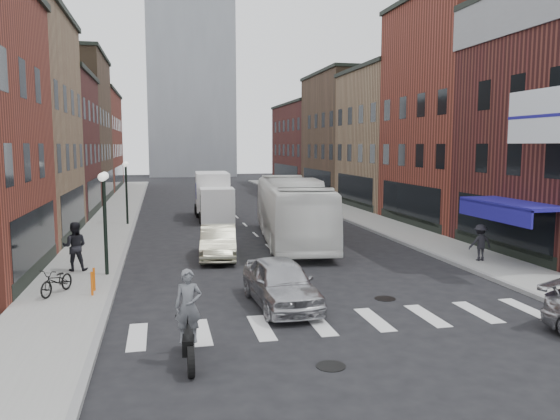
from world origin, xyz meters
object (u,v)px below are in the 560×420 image
object	(u,v)px
sedan_left_near	(281,282)
ped_right_a	(480,243)
streetlamp_near	(104,204)
streetlamp_far	(126,180)
bike_rack	(93,281)
transit_bus	(292,210)
billboard_sign	(537,118)
ped_left_solo	(75,246)
sedan_left_far	(218,242)
parked_bicycle	(57,281)
box_truck	(214,196)
motorcycle_rider	(189,320)

from	to	relation	value
sedan_left_near	ped_right_a	distance (m)	10.67
streetlamp_near	streetlamp_far	bearing A→B (deg)	90.00
sedan_left_near	bike_rack	bearing A→B (deg)	155.25
streetlamp_far	transit_bus	bearing A→B (deg)	-41.41
billboard_sign	streetlamp_near	size ratio (longest dim) A/B	0.90
sedan_left_near	ped_left_solo	xyz separation A→B (m)	(-7.08, 5.98, 0.36)
sedan_left_near	ped_left_solo	bearing A→B (deg)	136.29
sedan_left_far	ped_right_a	size ratio (longest dim) A/B	2.85
ped_right_a	ped_left_solo	bearing A→B (deg)	-5.70
ped_right_a	parked_bicycle	bearing A→B (deg)	6.24
box_truck	ped_left_solo	world-z (taller)	box_truck
bike_rack	transit_bus	bearing A→B (deg)	44.34
box_truck	parked_bicycle	xyz separation A→B (m)	(-7.07, -18.82, -0.98)
motorcycle_rider	sedan_left_far	xyz separation A→B (m)	(1.95, 12.03, -0.33)
sedan_left_near	ped_left_solo	distance (m)	9.28
streetlamp_far	parked_bicycle	xyz separation A→B (m)	(-1.37, -16.58, -2.31)
motorcycle_rider	ped_right_a	bearing A→B (deg)	37.74
streetlamp_near	motorcycle_rider	bearing A→B (deg)	-73.73
motorcycle_rider	ped_right_a	size ratio (longest dim) A/B	1.45
sedan_left_near	ped_left_solo	world-z (taller)	ped_left_solo
transit_bus	sedan_left_far	size ratio (longest dim) A/B	2.72
motorcycle_rider	transit_bus	size ratio (longest dim) A/B	0.19
sedan_left_far	parked_bicycle	xyz separation A→B (m)	(-5.99, -5.44, -0.14)
billboard_sign	parked_bicycle	xyz separation A→B (m)	(-17.36, 0.92, -5.53)
ped_right_a	streetlamp_near	bearing A→B (deg)	-2.71
sedan_left_near	parked_bicycle	xyz separation A→B (m)	(-7.17, 2.45, -0.17)
streetlamp_far	box_truck	bearing A→B (deg)	21.40
streetlamp_near	sedan_left_far	distance (m)	5.85
parked_bicycle	ped_left_solo	xyz separation A→B (m)	(0.09, 3.54, 0.53)
parked_bicycle	sedan_left_far	bearing A→B (deg)	66.32
billboard_sign	bike_rack	size ratio (longest dim) A/B	4.62
streetlamp_near	parked_bicycle	bearing A→B (deg)	-117.93
billboard_sign	sedan_left_near	bearing A→B (deg)	-171.46
motorcycle_rider	streetlamp_far	bearing A→B (deg)	101.39
motorcycle_rider	ped_left_solo	size ratio (longest dim) A/B	1.17
box_truck	parked_bicycle	bearing A→B (deg)	-107.80
transit_bus	ped_left_solo	world-z (taller)	transit_bus
transit_bus	sedan_left_far	xyz separation A→B (m)	(-4.25, -3.31, -0.97)
streetlamp_far	ped_left_solo	xyz separation A→B (m)	(-1.28, -13.05, -1.78)
transit_bus	ped_right_a	world-z (taller)	transit_bus
streetlamp_far	motorcycle_rider	size ratio (longest dim) A/B	1.79
transit_bus	streetlamp_near	bearing A→B (deg)	-138.63
streetlamp_near	ped_left_solo	xyz separation A→B (m)	(-1.28, 0.95, -1.78)
billboard_sign	ped_left_solo	world-z (taller)	billboard_sign
billboard_sign	streetlamp_far	xyz separation A→B (m)	(-15.99, 17.50, -3.22)
sedan_left_near	parked_bicycle	bearing A→B (deg)	157.64
streetlamp_far	sedan_left_far	size ratio (longest dim) A/B	0.91
streetlamp_near	sedan_left_near	distance (m)	7.97
bike_rack	ped_left_solo	xyz separation A→B (m)	(-1.08, 3.65, 0.58)
sedan_left_far	transit_bus	bearing A→B (deg)	44.26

